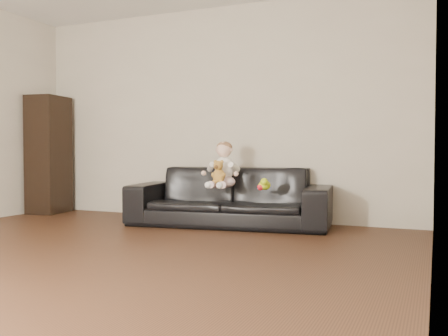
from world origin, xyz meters
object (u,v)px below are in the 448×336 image
at_px(baby, 223,168).
at_px(teddy_bear, 219,172).
at_px(toy_green, 265,185).
at_px(toy_rattle, 260,187).
at_px(sofa, 230,196).
at_px(toy_blue_disc, 262,189).
at_px(cabinet, 49,155).

bearing_deg(baby, teddy_bear, -100.17).
xyz_separation_m(toy_green, toy_rattle, (-0.03, -0.06, -0.02)).
height_order(toy_green, toy_rattle, toy_green).
height_order(baby, teddy_bear, baby).
xyz_separation_m(baby, teddy_bear, (0.01, -0.16, -0.05)).
bearing_deg(sofa, toy_blue_disc, -23.81).
bearing_deg(baby, toy_blue_disc, -14.30).
relative_size(baby, toy_rattle, 8.10).
xyz_separation_m(sofa, baby, (-0.02, -0.12, 0.33)).
bearing_deg(baby, toy_green, -23.78).
bearing_deg(teddy_bear, toy_blue_disc, 8.85).
bearing_deg(toy_green, baby, 170.05).
bearing_deg(toy_blue_disc, sofa, 163.46).
distance_m(sofa, teddy_bear, 0.40).
bearing_deg(toy_blue_disc, baby, 179.53).
relative_size(cabinet, toy_blue_disc, 16.26).
xyz_separation_m(toy_green, toy_blue_disc, (-0.06, 0.08, -0.04)).
relative_size(cabinet, teddy_bear, 6.31).
relative_size(teddy_bear, toy_blue_disc, 2.58).
xyz_separation_m(cabinet, toy_green, (3.16, -0.31, -0.31)).
height_order(cabinet, teddy_bear, cabinet).
xyz_separation_m(sofa, toy_rattle, (0.45, -0.27, 0.13)).
relative_size(baby, toy_blue_disc, 5.31).
bearing_deg(sofa, teddy_bear, -99.93).
bearing_deg(toy_green, teddy_bear, -172.21).
bearing_deg(teddy_bear, toy_rattle, -9.14).
bearing_deg(cabinet, baby, -13.08).
height_order(sofa, toy_rattle, sofa).
height_order(cabinet, toy_green, cabinet).
relative_size(sofa, toy_rattle, 35.14).
height_order(sofa, teddy_bear, teddy_bear).
xyz_separation_m(baby, toy_rattle, (0.48, -0.14, -0.19)).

